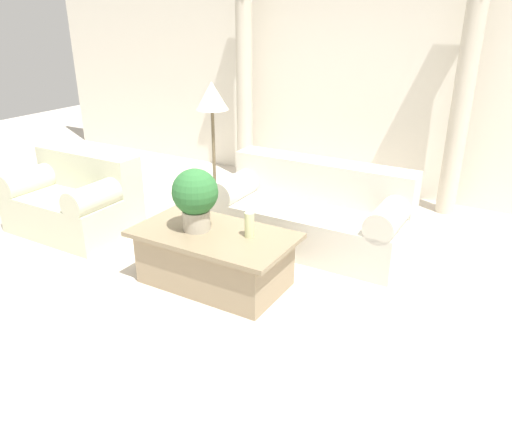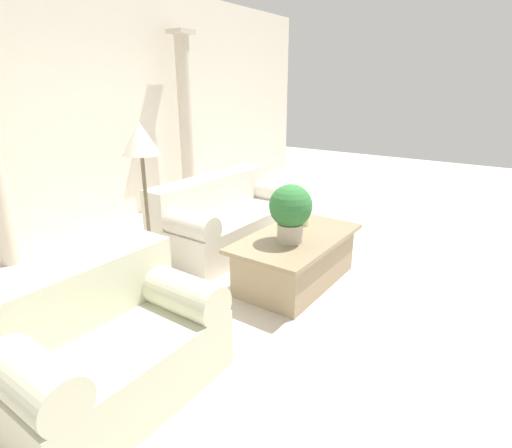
{
  "view_description": "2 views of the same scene",
  "coord_description": "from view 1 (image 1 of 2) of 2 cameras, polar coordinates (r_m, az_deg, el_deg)",
  "views": [
    {
      "loc": [
        2.34,
        -3.56,
        2.23
      ],
      "look_at": [
        0.32,
        -0.12,
        0.51
      ],
      "focal_mm": 35.0,
      "sensor_mm": 36.0,
      "label": 1
    },
    {
      "loc": [
        -3.07,
        -2.15,
        1.86
      ],
      "look_at": [
        -0.04,
        -0.02,
        0.57
      ],
      "focal_mm": 28.0,
      "sensor_mm": 36.0,
      "label": 2
    }
  ],
  "objects": [
    {
      "name": "column_left",
      "position": [
        7.04,
        -1.36,
        15.99
      ],
      "size": [
        0.3,
        0.3,
        2.61
      ],
      "color": "beige",
      "rests_on": "ground_plane"
    },
    {
      "name": "column_right",
      "position": [
        6.07,
        22.52,
        13.11
      ],
      "size": [
        0.3,
        0.3,
        2.61
      ],
      "color": "beige",
      "rests_on": "ground_plane"
    },
    {
      "name": "loveseat",
      "position": [
        5.74,
        -19.93,
        2.74
      ],
      "size": [
        1.3,
        0.86,
        0.83
      ],
      "color": "beige",
      "rests_on": "ground_plane"
    },
    {
      "name": "pillar_candle",
      "position": [
        4.12,
        -0.76,
        -0.09
      ],
      "size": [
        0.08,
        0.08,
        0.22
      ],
      "color": "beige",
      "rests_on": "coffee_table"
    },
    {
      "name": "coffee_table",
      "position": [
        4.36,
        -4.77,
        -3.85
      ],
      "size": [
        1.39,
        0.77,
        0.49
      ],
      "color": "#998466",
      "rests_on": "ground_plane"
    },
    {
      "name": "sofa_long",
      "position": [
        5.09,
        6.48,
        1.32
      ],
      "size": [
        1.91,
        0.86,
        0.83
      ],
      "color": "beige",
      "rests_on": "ground_plane"
    },
    {
      "name": "wall_back",
      "position": [
        6.72,
        10.33,
        17.58
      ],
      "size": [
        10.0,
        0.06,
        3.2
      ],
      "color": "silver",
      "rests_on": "ground_plane"
    },
    {
      "name": "floor_lamp",
      "position": [
        5.38,
        -5.03,
        13.2
      ],
      "size": [
        0.34,
        0.34,
        1.55
      ],
      "color": "brown",
      "rests_on": "ground_plane"
    },
    {
      "name": "potted_plant",
      "position": [
        4.22,
        -6.96,
        3.21
      ],
      "size": [
        0.39,
        0.39,
        0.54
      ],
      "color": "#B2A893",
      "rests_on": "coffee_table"
    },
    {
      "name": "ground_plane",
      "position": [
        4.81,
        -2.62,
        -4.33
      ],
      "size": [
        16.0,
        16.0,
        0.0
      ],
      "primitive_type": "plane",
      "color": "beige"
    }
  ]
}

